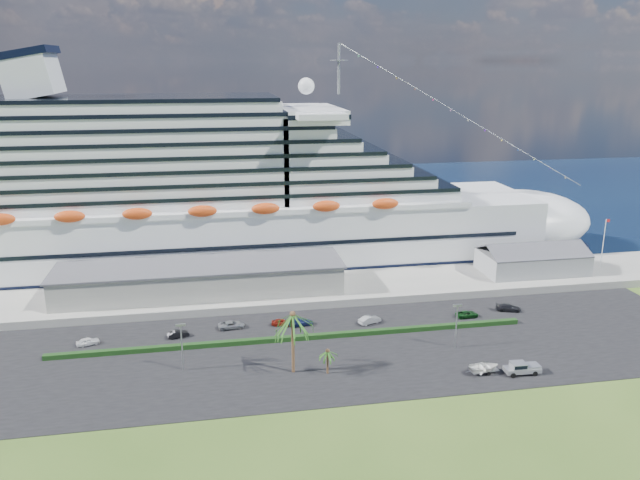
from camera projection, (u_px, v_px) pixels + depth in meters
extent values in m
plane|color=#36531B|center=(358.00, 379.00, 101.48)|extent=(420.00, 420.00, 0.00)
cube|color=black|center=(343.00, 349.00, 111.87)|extent=(140.00, 38.00, 0.12)
cube|color=gray|center=(315.00, 289.00, 139.06)|extent=(240.00, 20.00, 1.80)
cube|color=black|center=(273.00, 205.00, 224.41)|extent=(420.00, 160.00, 0.02)
cube|color=silver|center=(221.00, 234.00, 156.37)|extent=(160.00, 30.00, 16.00)
ellipsoid|color=silver|center=(517.00, 220.00, 170.06)|extent=(40.00, 30.00, 16.00)
cube|color=black|center=(222.00, 260.00, 158.25)|extent=(164.00, 30.60, 2.40)
cube|color=silver|center=(166.00, 149.00, 148.34)|extent=(128.00, 26.00, 24.80)
cube|color=silver|center=(310.00, 114.00, 152.14)|extent=(14.00, 38.00, 3.20)
cube|color=silver|center=(32.00, 74.00, 138.73)|extent=(11.58, 14.00, 11.58)
cylinder|color=gray|center=(339.00, 69.00, 150.44)|extent=(0.70, 0.70, 12.00)
ellipsoid|color=#C84012|center=(202.00, 211.00, 138.03)|extent=(90.00, 2.40, 2.60)
ellipsoid|color=#C84012|center=(202.00, 184.00, 167.91)|extent=(90.00, 2.40, 2.60)
cube|color=black|center=(221.00, 231.00, 156.14)|extent=(144.00, 30.40, 0.90)
cube|color=gray|center=(201.00, 279.00, 133.70)|extent=(60.00, 14.00, 6.00)
cube|color=#4C4C54|center=(200.00, 265.00, 132.84)|extent=(61.00, 15.00, 0.40)
cube|color=gray|center=(532.00, 262.00, 147.05)|extent=(24.00, 12.00, 4.80)
cube|color=#4C4C54|center=(540.00, 251.00, 143.22)|extent=(24.00, 6.31, 2.74)
cube|color=#4C4C54|center=(527.00, 244.00, 148.89)|extent=(24.00, 6.31, 2.74)
cylinder|color=silver|center=(603.00, 243.00, 149.13)|extent=(0.16, 0.16, 12.00)
cube|color=red|center=(608.00, 221.00, 147.67)|extent=(1.00, 0.04, 0.70)
cube|color=black|center=(295.00, 338.00, 115.09)|extent=(88.00, 1.10, 0.90)
cylinder|color=gray|center=(182.00, 348.00, 103.11)|extent=(0.24, 0.24, 8.00)
cube|color=gray|center=(181.00, 325.00, 101.98)|extent=(1.60, 0.35, 0.35)
cylinder|color=gray|center=(456.00, 327.00, 111.33)|extent=(0.24, 0.24, 8.00)
cube|color=gray|center=(458.00, 305.00, 110.20)|extent=(1.60, 0.35, 0.35)
cylinder|color=#47301E|center=(293.00, 344.00, 102.10)|extent=(0.54, 0.54, 10.50)
sphere|color=#47301E|center=(293.00, 314.00, 100.65)|extent=(0.98, 0.98, 0.98)
cylinder|color=#47301E|center=(328.00, 362.00, 102.50)|extent=(0.35, 0.35, 4.20)
sphere|color=#47301E|center=(328.00, 351.00, 101.91)|extent=(0.73, 0.73, 0.73)
imported|color=white|center=(88.00, 341.00, 113.17)|extent=(4.31, 2.94, 1.36)
imported|color=black|center=(178.00, 334.00, 116.30)|extent=(4.19, 2.39, 1.31)
imported|color=gray|center=(231.00, 325.00, 120.19)|extent=(5.28, 2.78, 1.41)
imported|color=#171F50|center=(301.00, 322.00, 121.54)|extent=(5.16, 2.71, 1.43)
imported|color=maroon|center=(282.00, 322.00, 121.50)|extent=(4.12, 2.18, 1.34)
imported|color=#95979B|center=(370.00, 320.00, 122.45)|extent=(4.90, 3.24, 1.53)
imported|color=#0E3B13|center=(467.00, 314.00, 125.43)|extent=(4.75, 2.37, 1.29)
imported|color=black|center=(508.00, 308.00, 128.53)|extent=(5.41, 3.50, 1.46)
cylinder|color=black|center=(513.00, 375.00, 101.40)|extent=(0.88, 0.34, 0.87)
cylinder|color=black|center=(507.00, 370.00, 103.36)|extent=(0.88, 0.34, 0.87)
cylinder|color=black|center=(535.00, 373.00, 102.06)|extent=(0.88, 0.34, 0.87)
cylinder|color=black|center=(529.00, 368.00, 104.01)|extent=(0.88, 0.34, 0.87)
cube|color=#B5B7BC|center=(522.00, 369.00, 102.63)|extent=(5.96, 2.40, 0.76)
cube|color=#B5B7BC|center=(531.00, 366.00, 102.78)|extent=(2.69, 2.22, 0.60)
cube|color=#B5B7BC|center=(518.00, 366.00, 102.29)|extent=(2.47, 2.16, 1.03)
cube|color=black|center=(518.00, 365.00, 102.26)|extent=(2.26, 2.20, 0.60)
cube|color=#B5B7BC|center=(508.00, 369.00, 102.14)|extent=(1.06, 2.11, 0.38)
cube|color=gray|center=(484.00, 370.00, 102.90)|extent=(4.87, 2.24, 0.12)
cylinder|color=gray|center=(472.00, 371.00, 102.53)|extent=(2.25, 0.32, 0.08)
cylinder|color=black|center=(489.00, 374.00, 102.17)|extent=(0.68, 0.29, 0.66)
cylinder|color=black|center=(484.00, 369.00, 103.91)|extent=(0.68, 0.29, 0.66)
imported|color=silver|center=(484.00, 367.00, 102.74)|extent=(5.56, 4.25, 1.08)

